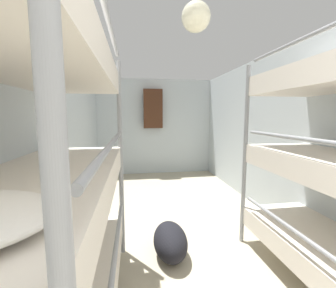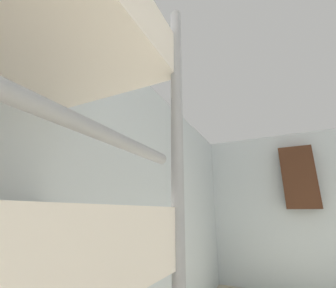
# 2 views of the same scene
# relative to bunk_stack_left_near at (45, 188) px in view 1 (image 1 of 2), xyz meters

# --- Properties ---
(wall_left) EXTENTS (0.06, 5.71, 2.26)m
(wall_left) POSITION_rel_bunk_stack_left_near_xyz_m (-0.39, 1.36, 0.12)
(wall_left) COLOR silver
(wall_left) RESTS_ON ground_plane
(wall_right) EXTENTS (0.06, 5.71, 2.26)m
(wall_right) POSITION_rel_bunk_stack_left_near_xyz_m (2.39, 1.36, 0.12)
(wall_right) COLOR silver
(wall_right) RESTS_ON ground_plane
(wall_back) EXTENTS (2.83, 0.06, 2.26)m
(wall_back) POSITION_rel_bunk_stack_left_near_xyz_m (1.00, 4.18, 0.12)
(wall_back) COLOR silver
(wall_back) RESTS_ON ground_plane
(bunk_stack_left_near) EXTENTS (0.73, 1.88, 1.95)m
(bunk_stack_left_near) POSITION_rel_bunk_stack_left_near_xyz_m (0.00, 0.00, 0.00)
(bunk_stack_left_near) COLOR gray
(bunk_stack_left_near) RESTS_ON ground_plane
(duffel_bag) EXTENTS (0.33, 0.55, 0.33)m
(duffel_bag) POSITION_rel_bunk_stack_left_near_xyz_m (0.82, 0.81, -0.85)
(duffel_bag) COLOR black
(duffel_bag) RESTS_ON ground_plane
(hanging_coat) EXTENTS (0.44, 0.12, 0.90)m
(hanging_coat) POSITION_rel_bunk_stack_left_near_xyz_m (0.94, 4.03, 0.55)
(hanging_coat) COLOR #472819
(ceiling_light) EXTENTS (0.24, 0.24, 0.24)m
(ceiling_light) POSITION_rel_bunk_stack_left_near_xyz_m (1.00, 0.65, 1.19)
(ceiling_light) COLOR #F4EFCC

